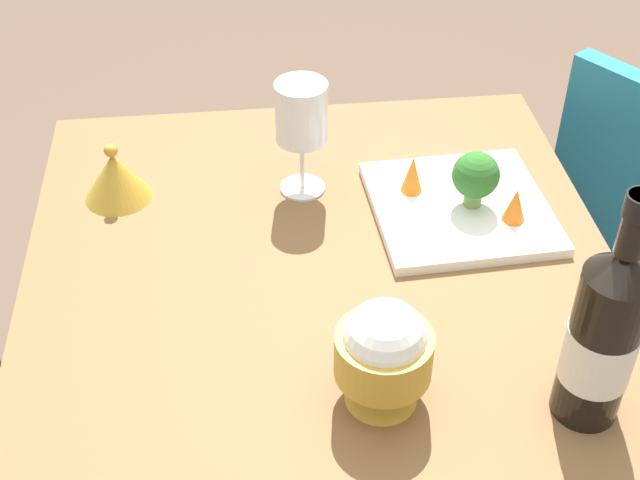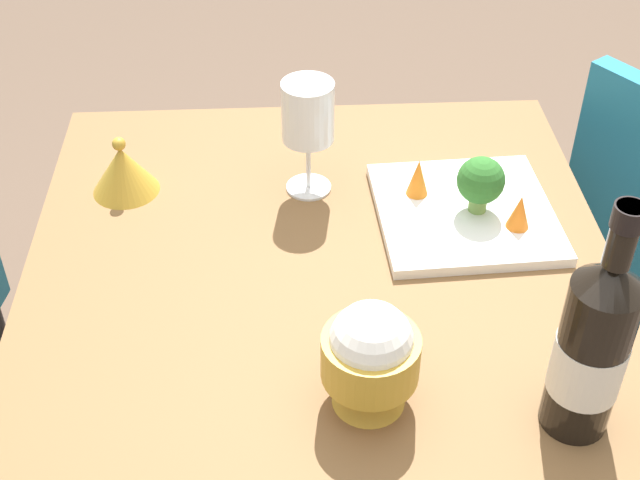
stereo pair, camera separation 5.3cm
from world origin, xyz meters
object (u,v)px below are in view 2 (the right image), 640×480
Objects in this scene: rice_bowl_lid at (123,169)px; rice_bowl at (370,356)px; wine_glass at (308,115)px; carrot_garnish_right at (520,212)px; broccoli_floret at (481,182)px; carrot_garnish_left at (418,177)px; wine_bottle at (592,347)px; serving_plate at (465,213)px.

rice_bowl is at bearing -52.72° from rice_bowl_lid.
carrot_garnish_right is at bearing -24.11° from wine_glass.
wine_glass is 1.79× the size of rice_bowl_lid.
wine_glass is at bearing 159.85° from broccoli_floret.
carrot_garnish_right is (0.56, -0.14, 0.00)m from rice_bowl_lid.
wine_bottle is at bearing -73.95° from carrot_garnish_left.
serving_plate is 0.06m from broccoli_floret.
wine_glass reaches higher than carrot_garnish_left.
carrot_garnish_left is at bearing 151.59° from broccoli_floret.
wine_glass reaches higher than rice_bowl_lid.
rice_bowl_lid reaches higher than serving_plate.
broccoli_floret is (0.02, -0.00, 0.06)m from serving_plate.
rice_bowl_lid is (-0.55, 0.47, -0.08)m from wine_bottle.
carrot_garnish_right is at bearing -34.70° from serving_plate.
wine_bottle reaches higher than serving_plate.
broccoli_floret reaches higher than carrot_garnish_left.
rice_bowl_lid is 1.92× the size of carrot_garnish_right.
broccoli_floret is 0.07m from carrot_garnish_right.
carrot_garnish_right is (0.13, -0.09, -0.00)m from carrot_garnish_left.
wine_glass is 0.18m from carrot_garnish_left.
wine_glass is 0.68× the size of serving_plate.
carrot_garnish_right is at bearing -13.78° from rice_bowl_lid.
wine_bottle is at bearing -40.26° from rice_bowl_lid.
rice_bowl_lid is at bearing 139.74° from wine_bottle.
serving_plate is (0.22, -0.08, -0.12)m from wine_glass.
serving_plate is (-0.05, 0.37, -0.11)m from wine_bottle.
rice_bowl reaches higher than broccoli_floret.
carrot_garnish_right is (0.07, -0.04, 0.03)m from serving_plate.
wine_glass is at bearing -1.92° from rice_bowl_lid.
rice_bowl_lid is 0.38× the size of serving_plate.
wine_bottle is 5.15× the size of carrot_garnish_left.
carrot_garnish_right is (0.24, 0.29, -0.03)m from rice_bowl.
wine_bottle is 0.38m from broccoli_floret.
carrot_garnish_left is at bearing -15.51° from wine_glass.
rice_bowl is at bearing -119.62° from broccoli_floret.
carrot_garnish_left is (-0.08, 0.04, -0.02)m from broccoli_floret.
wine_glass reaches higher than rice_bowl.
wine_glass is 0.42m from rice_bowl.
carrot_garnish_left is at bearing 106.05° from wine_bottle.
wine_bottle is 0.23m from rice_bowl.
serving_plate is at bearing 166.58° from broccoli_floret.
broccoli_floret is at bearing 139.95° from carrot_garnish_right.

